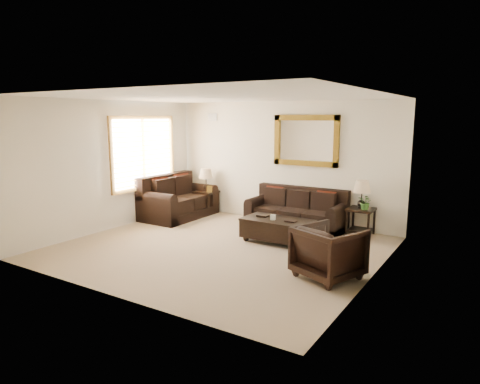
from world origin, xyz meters
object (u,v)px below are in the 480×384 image
Objects in this scene: loveseat at (177,202)px; end_table_left at (206,184)px; coffee_table at (277,228)px; armchair at (329,250)px; end_table_right at (361,200)px; sofa at (297,213)px.

end_table_left reaches higher than loveseat.
end_table_left is 0.83× the size of coffee_table.
end_table_right is at bearing -62.10° from armchair.
armchair is (1.48, -1.24, 0.15)m from coffee_table.
end_table_left reaches higher than coffee_table.
sofa reaches higher than coffee_table.
loveseat is 1.60× the size of end_table_right.
loveseat reaches higher than coffee_table.
sofa is 1.86× the size of end_table_right.
loveseat is 3.05m from coffee_table.
coffee_table is (-1.20, -1.31, -0.45)m from end_table_right.
sofa is 1.41m from end_table_right.
armchair is at bearing -31.79° from end_table_left.
sofa is at bearing -34.70° from armchair.
loveseat reaches higher than sofa.
armchair is (4.12, -2.56, -0.29)m from end_table_left.
sofa is at bearing -2.72° from end_table_left.
coffee_table is at bearing -101.27° from loveseat.
end_table_left is 0.99× the size of end_table_right.
loveseat is (-2.84, -0.60, 0.06)m from sofa.
armchair is (1.62, -2.44, 0.12)m from sofa.
end_table_left is at bearing -25.37° from loveseat.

